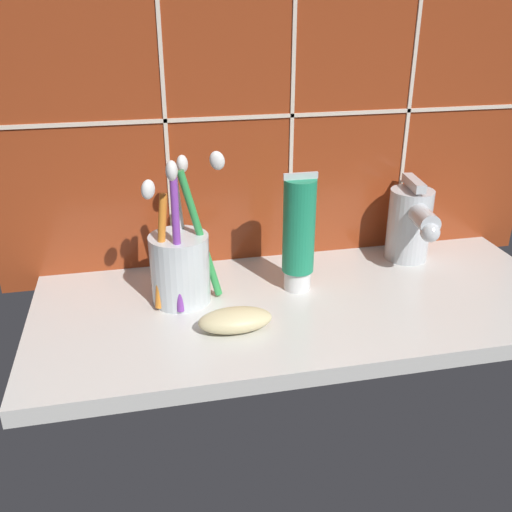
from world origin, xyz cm
name	(u,v)px	position (x,y,z in cm)	size (l,w,h in cm)	color
sink_counter	(304,307)	(0.00, 0.00, 1.00)	(65.75, 28.34, 2.00)	silver
tile_wall_backsplash	(279,59)	(0.01, 14.42, 28.89)	(75.75, 1.72, 57.77)	#933819
toothbrush_cup	(180,263)	(-14.69, 3.26, 7.09)	(10.23, 9.76, 18.64)	silver
toothpaste_tube	(297,233)	(-0.23, 3.30, 9.60)	(4.18, 3.99, 15.29)	white
sink_faucet	(411,223)	(17.64, 8.35, 7.59)	(5.98, 11.82, 11.67)	silver
soap_bar	(235,320)	(-9.52, -4.94, 3.27)	(8.35, 4.25, 2.54)	beige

